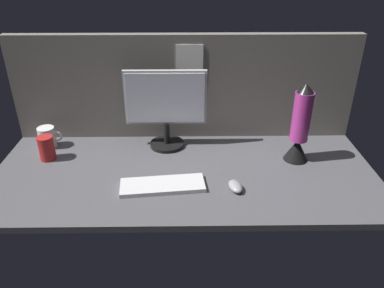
{
  "coord_description": "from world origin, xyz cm",
  "views": [
    {
      "loc": [
        1.42,
        -150.98,
        95.53
      ],
      "look_at": [
        -3.74,
        0.0,
        14.0
      ],
      "focal_mm": 35.1,
      "sensor_mm": 36.0,
      "label": 1
    }
  ],
  "objects": [
    {
      "name": "cubicle_wall_back",
      "position": [
        0.01,
        37.49,
        27.88
      ],
      "size": [
        180.0,
        5.5,
        55.7
      ],
      "color": "slate",
      "rests_on": "ground_plane"
    },
    {
      "name": "mug_ceramic_white",
      "position": [
        -71.86,
        24.41,
        5.5
      ],
      "size": [
        12.32,
        8.61,
        10.95
      ],
      "color": "white",
      "rests_on": "ground_plane"
    },
    {
      "name": "keyboard",
      "position": [
        -9.67,
        -14.08,
        1.0
      ],
      "size": [
        38.16,
        16.8,
        2.0
      ],
      "primitive_type": "cube",
      "rotation": [
        0.0,
        0.0,
        0.1
      ],
      "color": "silver",
      "rests_on": "ground_plane"
    },
    {
      "name": "ground_plane",
      "position": [
        0.0,
        0.0,
        -1.5
      ],
      "size": [
        180.0,
        80.0,
        3.0
      ],
      "primitive_type": "cube",
      "color": "#515156"
    },
    {
      "name": "mouse",
      "position": [
        22.27,
        -16.27,
        1.7
      ],
      "size": [
        7.65,
        10.63,
        3.4
      ],
      "primitive_type": "ellipsoid",
      "rotation": [
        0.0,
        0.0,
        0.23
      ],
      "color": "#99999E",
      "rests_on": "ground_plane"
    },
    {
      "name": "lava_lamp",
      "position": [
        55.27,
        9.46,
        16.6
      ],
      "size": [
        12.09,
        12.09,
        39.57
      ],
      "color": "black",
      "rests_on": "ground_plane"
    },
    {
      "name": "monitor",
      "position": [
        -9.36,
        25.12,
        22.63
      ],
      "size": [
        41.35,
        18.0,
        40.95
      ],
      "color": "black",
      "rests_on": "ground_plane"
    },
    {
      "name": "mug_red_plastic",
      "position": [
        -68.0,
        11.44,
        6.15
      ],
      "size": [
        7.67,
        7.67,
        12.31
      ],
      "color": "red",
      "rests_on": "ground_plane"
    }
  ]
}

